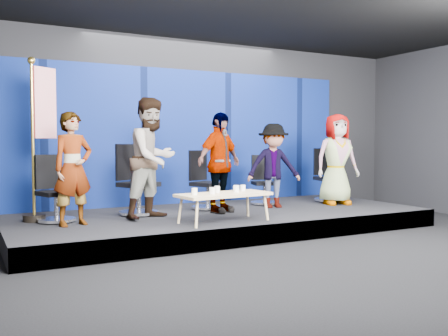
{
  "coord_description": "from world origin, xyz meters",
  "views": [
    {
      "loc": [
        -3.94,
        -5.05,
        1.5
      ],
      "look_at": [
        -0.0,
        2.4,
        1.06
      ],
      "focal_mm": 40.0,
      "sensor_mm": 36.0,
      "label": 1
    }
  ],
  "objects_px": {
    "mug_e": "(243,188)",
    "chair_b": "(136,192)",
    "chair_d": "(264,188)",
    "coffee_table": "(224,195)",
    "panelist_c": "(219,163)",
    "mug_d": "(236,189)",
    "mug_a": "(194,191)",
    "panelist_a": "(73,169)",
    "chair_c": "(205,190)",
    "panelist_d": "(273,166)",
    "panelist_e": "(337,159)",
    "flag_stand": "(40,135)",
    "mug_b": "(212,191)",
    "mug_c": "(217,189)",
    "panelist_b": "(153,158)",
    "chair_a": "(55,200)",
    "chair_e": "(328,184)"
  },
  "relations": [
    {
      "from": "mug_d",
      "to": "mug_a",
      "type": "bearing_deg",
      "value": -176.48
    },
    {
      "from": "chair_a",
      "to": "coffee_table",
      "type": "relative_size",
      "value": 0.68
    },
    {
      "from": "mug_a",
      "to": "flag_stand",
      "type": "bearing_deg",
      "value": 142.37
    },
    {
      "from": "panelist_e",
      "to": "mug_e",
      "type": "xyz_separation_m",
      "value": [
        -2.5,
        -0.74,
        -0.38
      ]
    },
    {
      "from": "panelist_a",
      "to": "chair_b",
      "type": "bearing_deg",
      "value": 10.7
    },
    {
      "from": "chair_d",
      "to": "mug_e",
      "type": "bearing_deg",
      "value": -116.33
    },
    {
      "from": "panelist_d",
      "to": "mug_a",
      "type": "relative_size",
      "value": 15.47
    },
    {
      "from": "flag_stand",
      "to": "chair_d",
      "type": "bearing_deg",
      "value": -28.66
    },
    {
      "from": "chair_e",
      "to": "flag_stand",
      "type": "relative_size",
      "value": 0.43
    },
    {
      "from": "chair_e",
      "to": "mug_e",
      "type": "distance_m",
      "value": 2.94
    },
    {
      "from": "chair_b",
      "to": "mug_b",
      "type": "height_order",
      "value": "chair_b"
    },
    {
      "from": "panelist_e",
      "to": "mug_a",
      "type": "distance_m",
      "value": 3.54
    },
    {
      "from": "chair_b",
      "to": "mug_d",
      "type": "relative_size",
      "value": 10.93
    },
    {
      "from": "chair_d",
      "to": "flag_stand",
      "type": "distance_m",
      "value": 4.19
    },
    {
      "from": "panelist_c",
      "to": "panelist_e",
      "type": "distance_m",
      "value": 2.51
    },
    {
      "from": "flag_stand",
      "to": "panelist_a",
      "type": "bearing_deg",
      "value": -94.38
    },
    {
      "from": "panelist_c",
      "to": "mug_e",
      "type": "height_order",
      "value": "panelist_c"
    },
    {
      "from": "chair_b",
      "to": "panelist_c",
      "type": "relative_size",
      "value": 0.69
    },
    {
      "from": "mug_a",
      "to": "flag_stand",
      "type": "height_order",
      "value": "flag_stand"
    },
    {
      "from": "chair_b",
      "to": "flag_stand",
      "type": "bearing_deg",
      "value": 149.81
    },
    {
      "from": "chair_a",
      "to": "flag_stand",
      "type": "xyz_separation_m",
      "value": [
        -0.15,
        0.24,
        0.97
      ]
    },
    {
      "from": "chair_e",
      "to": "mug_e",
      "type": "xyz_separation_m",
      "value": [
        -2.68,
        -1.21,
        0.13
      ]
    },
    {
      "from": "panelist_b",
      "to": "chair_c",
      "type": "height_order",
      "value": "panelist_b"
    },
    {
      "from": "chair_b",
      "to": "panelist_b",
      "type": "distance_m",
      "value": 0.76
    },
    {
      "from": "mug_e",
      "to": "chair_b",
      "type": "bearing_deg",
      "value": 138.02
    },
    {
      "from": "mug_b",
      "to": "flag_stand",
      "type": "bearing_deg",
      "value": 145.32
    },
    {
      "from": "chair_a",
      "to": "panelist_a",
      "type": "distance_m",
      "value": 0.7
    },
    {
      "from": "chair_d",
      "to": "chair_e",
      "type": "relative_size",
      "value": 0.88
    },
    {
      "from": "chair_b",
      "to": "panelist_c",
      "type": "distance_m",
      "value": 1.47
    },
    {
      "from": "mug_c",
      "to": "panelist_a",
      "type": "bearing_deg",
      "value": 162.75
    },
    {
      "from": "chair_d",
      "to": "coffee_table",
      "type": "bearing_deg",
      "value": -121.58
    },
    {
      "from": "mug_a",
      "to": "chair_c",
      "type": "bearing_deg",
      "value": 58.92
    },
    {
      "from": "chair_c",
      "to": "panelist_d",
      "type": "bearing_deg",
      "value": -39.54
    },
    {
      "from": "panelist_d",
      "to": "mug_b",
      "type": "distance_m",
      "value": 2.13
    },
    {
      "from": "chair_c",
      "to": "mug_a",
      "type": "height_order",
      "value": "chair_c"
    },
    {
      "from": "panelist_a",
      "to": "chair_a",
      "type": "bearing_deg",
      "value": 93.97
    },
    {
      "from": "chair_a",
      "to": "flag_stand",
      "type": "distance_m",
      "value": 1.01
    },
    {
      "from": "chair_d",
      "to": "coffee_table",
      "type": "xyz_separation_m",
      "value": [
        -1.68,
        -1.54,
        0.09
      ]
    },
    {
      "from": "panelist_e",
      "to": "mug_e",
      "type": "relative_size",
      "value": 18.38
    },
    {
      "from": "chair_c",
      "to": "chair_e",
      "type": "xyz_separation_m",
      "value": [
        2.71,
        -0.08,
        0.01
      ]
    },
    {
      "from": "panelist_a",
      "to": "mug_a",
      "type": "xyz_separation_m",
      "value": [
        1.56,
        -0.76,
        -0.33
      ]
    },
    {
      "from": "chair_b",
      "to": "chair_e",
      "type": "height_order",
      "value": "chair_b"
    },
    {
      "from": "panelist_c",
      "to": "mug_d",
      "type": "relative_size",
      "value": 15.93
    },
    {
      "from": "panelist_a",
      "to": "mug_c",
      "type": "height_order",
      "value": "panelist_a"
    },
    {
      "from": "chair_c",
      "to": "coffee_table",
      "type": "height_order",
      "value": "chair_c"
    },
    {
      "from": "chair_b",
      "to": "panelist_d",
      "type": "bearing_deg",
      "value": -32.82
    },
    {
      "from": "panelist_e",
      "to": "mug_a",
      "type": "bearing_deg",
      "value": -152.59
    },
    {
      "from": "panelist_a",
      "to": "mug_d",
      "type": "distance_m",
      "value": 2.41
    },
    {
      "from": "chair_d",
      "to": "mug_a",
      "type": "bearing_deg",
      "value": -128.41
    },
    {
      "from": "panelist_c",
      "to": "panelist_d",
      "type": "bearing_deg",
      "value": -16.06
    }
  ]
}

